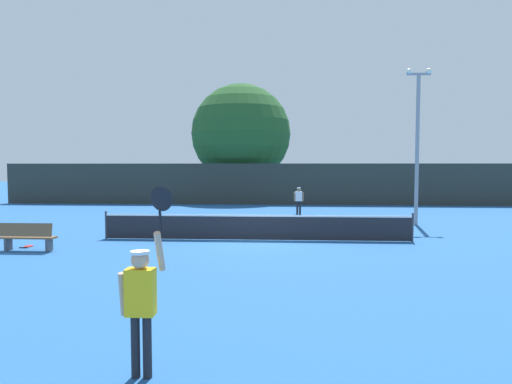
# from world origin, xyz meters

# --- Properties ---
(ground_plane) EXTENTS (120.00, 120.00, 0.00)m
(ground_plane) POSITION_xyz_m (0.00, 0.00, 0.00)
(ground_plane) COLOR #235693
(tennis_net) EXTENTS (11.69, 0.08, 1.07)m
(tennis_net) POSITION_xyz_m (0.00, 0.00, 0.51)
(tennis_net) COLOR #232328
(tennis_net) RESTS_ON ground
(perimeter_fence) EXTENTS (38.93, 0.12, 2.96)m
(perimeter_fence) POSITION_xyz_m (0.00, 15.59, 1.48)
(perimeter_fence) COLOR #2D332D
(perimeter_fence) RESTS_ON ground
(player_serving) EXTENTS (0.67, 0.40, 2.56)m
(player_serving) POSITION_xyz_m (-0.84, -11.21, 1.14)
(player_serving) COLOR yellow
(player_serving) RESTS_ON ground
(player_receiving) EXTENTS (0.57, 0.23, 1.55)m
(player_receiving) POSITION_xyz_m (1.90, 9.23, 0.94)
(player_receiving) COLOR white
(player_receiving) RESTS_ON ground
(tennis_ball) EXTENTS (0.07, 0.07, 0.07)m
(tennis_ball) POSITION_xyz_m (-2.61, 2.57, 0.03)
(tennis_ball) COLOR #CCE033
(tennis_ball) RESTS_ON ground
(spare_racket) EXTENTS (0.28, 0.52, 0.04)m
(spare_racket) POSITION_xyz_m (-7.86, -1.85, 0.02)
(spare_racket) COLOR black
(spare_racket) RESTS_ON ground
(courtside_bench) EXTENTS (1.80, 0.44, 0.95)m
(courtside_bench) POSITION_xyz_m (-7.39, -2.67, 0.48)
(courtside_bench) COLOR brown
(courtside_bench) RESTS_ON ground
(light_pole) EXTENTS (1.18, 0.28, 7.38)m
(light_pole) POSITION_xyz_m (7.34, 4.99, 4.24)
(light_pole) COLOR gray
(light_pole) RESTS_ON ground
(large_tree) EXTENTS (7.96, 7.96, 9.35)m
(large_tree) POSITION_xyz_m (-2.42, 19.71, 5.37)
(large_tree) COLOR brown
(large_tree) RESTS_ON ground
(parked_car_near) EXTENTS (2.23, 4.34, 1.69)m
(parked_car_near) POSITION_xyz_m (10.09, 21.95, 0.78)
(parked_car_near) COLOR red
(parked_car_near) RESTS_ON ground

